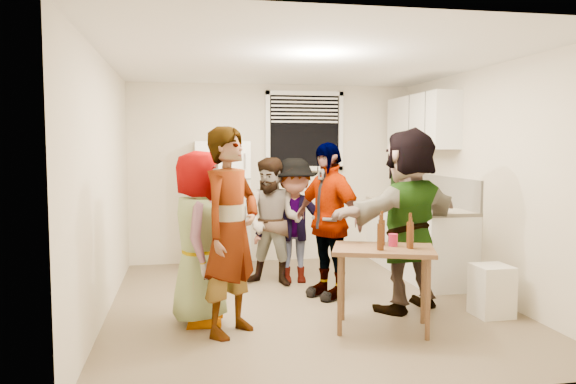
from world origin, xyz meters
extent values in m
cube|color=white|center=(-0.75, 1.88, 0.85)|extent=(0.70, 0.70, 1.70)
cube|color=white|center=(1.70, 1.15, 0.43)|extent=(0.60, 2.20, 0.86)
cube|color=beige|center=(1.70, 1.15, 0.88)|extent=(0.64, 2.22, 0.04)
cube|color=#A8A59B|center=(1.99, 1.15, 1.08)|extent=(0.03, 2.20, 0.36)
cube|color=white|center=(1.83, 1.35, 1.95)|extent=(0.34, 1.60, 0.70)
cylinder|color=white|center=(1.68, 1.26, 0.90)|extent=(0.13, 0.13, 0.28)
cylinder|color=black|center=(1.75, 2.10, 0.90)|extent=(0.08, 0.08, 0.33)
cylinder|color=#47230C|center=(1.60, 0.95, 0.90)|extent=(0.06, 0.06, 0.23)
cylinder|color=#0409CB|center=(1.45, 0.43, 0.90)|extent=(0.10, 0.10, 0.13)
cube|color=gold|center=(1.92, 1.46, 0.97)|extent=(0.02, 0.17, 0.15)
cube|color=silver|center=(1.67, -0.74, 0.25)|extent=(0.34, 0.34, 0.49)
cylinder|color=#47230C|center=(0.71, -1.02, 0.74)|extent=(0.05, 0.05, 0.20)
cylinder|color=#B01B3E|center=(0.60, -0.88, 0.74)|extent=(0.08, 0.08, 0.11)
imported|color=gray|center=(-1.11, -0.43, 0.00)|extent=(1.68, 0.97, 0.51)
imported|color=#141933|center=(-0.85, -0.78, 0.00)|extent=(1.79, 1.70, 0.43)
imported|color=brown|center=(-0.22, 0.84, 0.00)|extent=(1.33, 1.68, 0.57)
imported|color=#3C3C41|center=(0.05, 0.94, 0.00)|extent=(1.12, 1.59, 0.56)
imported|color=black|center=(0.28, 0.22, 0.00)|extent=(1.95, 1.66, 0.41)
imported|color=#CB6C49|center=(0.95, -0.37, 0.00)|extent=(2.32, 2.38, 0.54)
camera|label=1|loc=(-1.24, -5.61, 1.65)|focal=35.00mm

